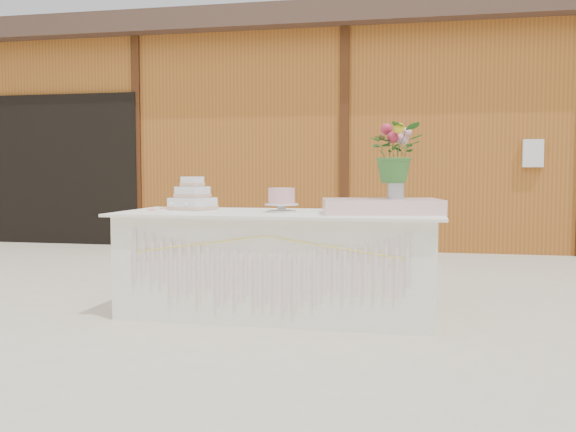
% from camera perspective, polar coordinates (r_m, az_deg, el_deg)
% --- Properties ---
extents(ground, '(80.00, 80.00, 0.00)m').
position_cam_1_polar(ground, '(4.87, -0.73, -8.72)').
color(ground, beige).
rests_on(ground, ground).
extents(barn, '(12.60, 4.60, 3.30)m').
position_cam_1_polar(barn, '(10.70, 6.27, 7.21)').
color(barn, '#96571F').
rests_on(barn, ground).
extents(cake_table, '(2.40, 1.00, 0.77)m').
position_cam_1_polar(cake_table, '(4.80, -0.75, -4.22)').
color(cake_table, silver).
rests_on(cake_table, ground).
extents(wedding_cake, '(0.37, 0.37, 0.26)m').
position_cam_1_polar(wedding_cake, '(5.08, -8.48, 1.54)').
color(wedding_cake, white).
rests_on(wedding_cake, cake_table).
extents(pink_cake_stand, '(0.25, 0.25, 0.18)m').
position_cam_1_polar(pink_cake_stand, '(4.74, -0.58, 1.55)').
color(pink_cake_stand, silver).
rests_on(pink_cake_stand, cake_table).
extents(satin_runner, '(0.91, 0.63, 0.10)m').
position_cam_1_polar(satin_runner, '(4.64, 8.32, 0.86)').
color(satin_runner, beige).
rests_on(satin_runner, cake_table).
extents(flower_vase, '(0.12, 0.12, 0.16)m').
position_cam_1_polar(flower_vase, '(4.65, 9.57, 2.51)').
color(flower_vase, '#BABABF').
rests_on(flower_vase, satin_runner).
extents(bouquet, '(0.40, 0.35, 0.42)m').
position_cam_1_polar(bouquet, '(4.65, 9.61, 6.14)').
color(bouquet, '#2F6327').
rests_on(bouquet, flower_vase).
extents(loose_flowers, '(0.20, 0.36, 0.02)m').
position_cam_1_polar(loose_flowers, '(5.20, -11.22, 0.68)').
color(loose_flowers, pink).
rests_on(loose_flowers, cake_table).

